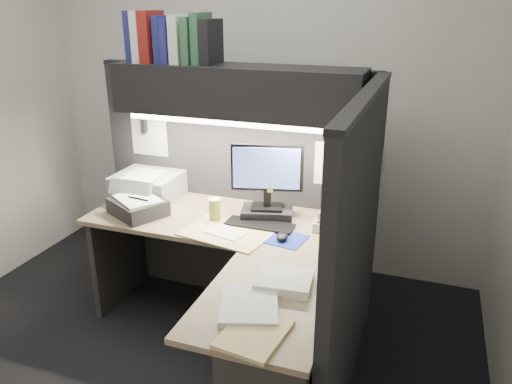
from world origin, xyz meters
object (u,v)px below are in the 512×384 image
at_px(telephone, 337,220).
at_px(printer, 148,186).
at_px(coffee_cup, 215,210).
at_px(notebook_stack, 138,207).
at_px(desk, 239,316).
at_px(overhead_shelf, 236,91).
at_px(monitor, 267,189).
at_px(keyboard, 260,225).

distance_m(telephone, printer, 1.33).
bearing_deg(coffee_cup, printer, 161.17).
bearing_deg(notebook_stack, desk, -27.03).
distance_m(overhead_shelf, monitor, 0.63).
distance_m(overhead_shelf, notebook_stack, 0.97).
height_order(monitor, printer, monitor).
bearing_deg(notebook_stack, printer, 108.43).
height_order(overhead_shelf, keyboard, overhead_shelf).
bearing_deg(notebook_stack, keyboard, 5.65).
bearing_deg(printer, overhead_shelf, 2.70).
distance_m(desk, keyboard, 0.60).
xyz_separation_m(overhead_shelf, keyboard, (0.23, -0.23, -0.76)).
distance_m(desk, printer, 1.25).
xyz_separation_m(desk, telephone, (0.38, 0.66, 0.34)).
height_order(telephone, printer, printer).
distance_m(keyboard, coffee_cup, 0.30).
bearing_deg(telephone, desk, -117.96).
bearing_deg(coffee_cup, notebook_stack, -171.84).
bearing_deg(monitor, desk, -98.08).
distance_m(telephone, notebook_stack, 1.26).
bearing_deg(coffee_cup, monitor, 27.50).
xyz_separation_m(overhead_shelf, notebook_stack, (-0.56, -0.31, -0.72)).
relative_size(monitor, coffee_cup, 3.52).
xyz_separation_m(keyboard, notebook_stack, (-0.80, -0.08, 0.04)).
height_order(keyboard, printer, printer).
distance_m(desk, monitor, 0.82).
bearing_deg(keyboard, desk, -82.60).
bearing_deg(printer, notebook_stack, -71.95).
relative_size(coffee_cup, printer, 0.32).
distance_m(overhead_shelf, telephone, 0.99).
relative_size(overhead_shelf, notebook_stack, 4.67).
bearing_deg(printer, desk, -37.24).
relative_size(telephone, printer, 0.58).
bearing_deg(overhead_shelf, coffee_cup, -103.68).
xyz_separation_m(overhead_shelf, telephone, (0.68, -0.09, -0.72)).
distance_m(overhead_shelf, printer, 0.95).
bearing_deg(desk, coffee_cup, 124.95).
bearing_deg(notebook_stack, telephone, 10.02).
height_order(coffee_cup, printer, printer).
relative_size(overhead_shelf, monitor, 3.25).
distance_m(desk, overhead_shelf, 1.33).
height_order(monitor, notebook_stack, monitor).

